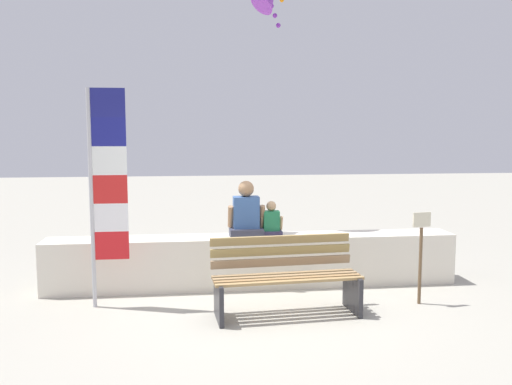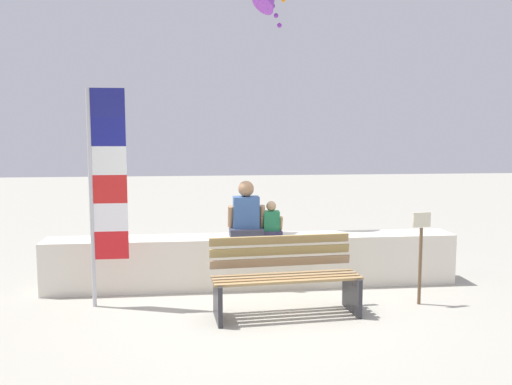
{
  "view_description": "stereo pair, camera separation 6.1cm",
  "coord_description": "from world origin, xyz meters",
  "px_view_note": "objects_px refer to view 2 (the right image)",
  "views": [
    {
      "loc": [
        -0.81,
        -6.25,
        2.1
      ],
      "look_at": [
        0.03,
        0.81,
        1.3
      ],
      "focal_mm": 36.94,
      "sensor_mm": 36.0,
      "label": 1
    },
    {
      "loc": [
        -0.75,
        -6.26,
        2.1
      ],
      "look_at": [
        0.03,
        0.81,
        1.3
      ],
      "focal_mm": 36.94,
      "sensor_mm": 36.0,
      "label": 2
    }
  ],
  "objects_px": {
    "park_bench": "(285,278)",
    "sign_post": "(421,250)",
    "person_child": "(271,222)",
    "flag_banner": "(104,183)",
    "person_adult": "(246,215)"
  },
  "relations": [
    {
      "from": "sign_post",
      "to": "flag_banner",
      "type": "bearing_deg",
      "value": 174.66
    },
    {
      "from": "park_bench",
      "to": "person_child",
      "type": "xyz_separation_m",
      "value": [
        -0.0,
        1.14,
        0.46
      ]
    },
    {
      "from": "park_bench",
      "to": "person_adult",
      "type": "relative_size",
      "value": 2.29
    },
    {
      "from": "person_adult",
      "to": "person_child",
      "type": "relative_size",
      "value": 1.58
    },
    {
      "from": "park_bench",
      "to": "person_child",
      "type": "bearing_deg",
      "value": 90.1
    },
    {
      "from": "person_adult",
      "to": "flag_banner",
      "type": "relative_size",
      "value": 0.29
    },
    {
      "from": "person_adult",
      "to": "sign_post",
      "type": "height_order",
      "value": "person_adult"
    },
    {
      "from": "person_child",
      "to": "flag_banner",
      "type": "height_order",
      "value": "flag_banner"
    },
    {
      "from": "park_bench",
      "to": "flag_banner",
      "type": "height_order",
      "value": "flag_banner"
    },
    {
      "from": "sign_post",
      "to": "person_child",
      "type": "bearing_deg",
      "value": 149.84
    },
    {
      "from": "park_bench",
      "to": "sign_post",
      "type": "bearing_deg",
      "value": 4.91
    },
    {
      "from": "flag_banner",
      "to": "park_bench",
      "type": "bearing_deg",
      "value": -13.4
    },
    {
      "from": "person_adult",
      "to": "flag_banner",
      "type": "height_order",
      "value": "flag_banner"
    },
    {
      "from": "park_bench",
      "to": "sign_post",
      "type": "height_order",
      "value": "sign_post"
    },
    {
      "from": "person_child",
      "to": "sign_post",
      "type": "distance_m",
      "value": 1.98
    }
  ]
}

